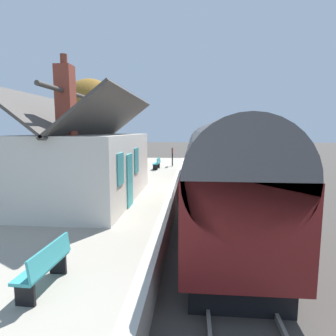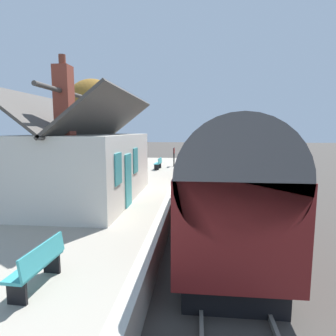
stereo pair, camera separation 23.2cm
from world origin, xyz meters
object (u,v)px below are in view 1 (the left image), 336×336
Objects in this scene: station_building at (89,164)px; planter_bench_left at (135,171)px; tree_behind_building at (91,108)px; bench_mid_platform at (157,163)px; train at (214,166)px; station_sign_board at (172,152)px; planter_edge_far at (137,164)px; bench_near_building at (45,265)px.

station_building is 5.55m from planter_bench_left.
bench_mid_platform is at bearing -124.57° from tree_behind_building.
tree_behind_building is at bearing 40.55° from train.
station_building is at bearing 166.76° from station_sign_board.
bench_mid_platform is 4.70m from planter_bench_left.
planter_edge_far is 1.11× the size of planter_bench_left.
train is 9.94m from bench_near_building.
planter_bench_left is at bearing 163.80° from station_sign_board.
planter_edge_far is (8.63, 5.59, -0.99)m from train.
train is 10.10m from station_sign_board.
train is 12.33× the size of bench_mid_platform.
bench_near_building is (-9.12, 3.87, -0.80)m from train.
station_building is 10.87m from planter_edge_far.
planter_edge_far is 8.19m from tree_behind_building.
bench_near_building is 1.00× the size of bench_mid_platform.
planter_edge_far is 5.51m from planter_bench_left.
station_sign_board reaches higher than bench_near_building.
bench_near_building is 18.88m from station_sign_board.
bench_near_building and bench_mid_platform have the same top height.
train reaches higher than planter_bench_left.
station_sign_board is at bearing 15.93° from train.
station_building is 5.46× the size of bench_near_building.
tree_behind_building reaches higher than station_sign_board.
planter_bench_left is 6.82m from station_sign_board.
station_sign_board is at bearing -3.32° from bench_near_building.
tree_behind_building reaches higher than bench_near_building.
planter_edge_far is (0.80, 1.75, -0.19)m from bench_mid_platform.
train is at bearing -147.07° from planter_edge_far.
planter_bench_left is 12.19m from tree_behind_building.
station_sign_board is 9.43m from tree_behind_building.
station_building reaches higher than bench_near_building.
train is 18.90× the size of planter_bench_left.
planter_edge_far is at bearing 32.93° from train.
bench_mid_platform is at bearing -9.83° from station_building.
planter_edge_far is at bearing -127.49° from tree_behind_building.
planter_edge_far is 0.12× the size of tree_behind_building.
bench_near_building is 1.53× the size of planter_bench_left.
station_sign_board is 0.18× the size of tree_behind_building.
bench_near_building is 17.84m from planter_edge_far.
station_building is at bearing -179.89° from planter_edge_far.
planter_bench_left reaches higher than planter_edge_far.
train is 17.03× the size of planter_edge_far.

